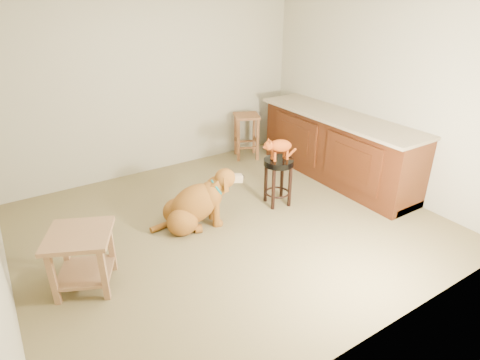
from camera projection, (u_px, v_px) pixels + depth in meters
floor at (230, 225)px, 4.64m from camera, size 4.50×4.00×0.01m
room_shell at (229, 79)px, 3.92m from camera, size 4.54×4.04×2.62m
cabinet_run at (337, 149)px, 5.63m from camera, size 0.70×2.56×0.94m
padded_stool at (278, 173)px, 4.94m from camera, size 0.37×0.37×0.60m
wood_stool at (246, 135)px, 6.39m from camera, size 0.50×0.50×0.70m
side_table at (82, 252)px, 3.54m from camera, size 0.72×0.72×0.56m
golden_retriever at (195, 205)px, 4.53m from camera, size 1.08×0.62×0.71m
tabby_kitten at (278, 147)px, 4.79m from camera, size 0.50×0.20×0.31m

